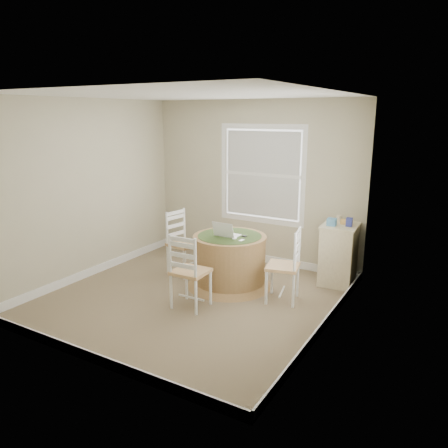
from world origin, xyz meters
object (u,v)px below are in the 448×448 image
Objects in this scene: chair_near at (191,271)px; laptop at (227,234)px; chair_left at (184,244)px; chair_right at (283,266)px; corner_chest at (339,253)px; round_table at (230,258)px.

laptop is at bearing -94.20° from chair_near.
chair_left and chair_right have the same top height.
chair_near is at bearing -131.84° from corner_chest.
chair_near is at bearing -92.26° from round_table.
round_table is 0.86m from chair_right.
chair_left is (-0.83, 0.07, 0.07)m from round_table.
chair_left and chair_near have the same top height.
chair_right reaches higher than round_table.
round_table is 1.57m from corner_chest.
round_table is 1.27× the size of chair_left.
chair_left is 1.69m from chair_right.
round_table is 0.83m from chair_left.
round_table is 0.87m from chair_near.
chair_right is 2.95× the size of laptop.
chair_near is at bearing -131.80° from chair_left.
chair_near reaches higher than round_table.
chair_right is (1.68, -0.17, 0.00)m from chair_left.
chair_near and laptop have the same top height.
chair_right is 1.09× the size of corner_chest.
chair_left is at bearing -162.79° from corner_chest.
chair_near is (0.76, -0.93, 0.00)m from chair_left.
corner_chest is (1.32, 0.93, -0.33)m from laptop.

